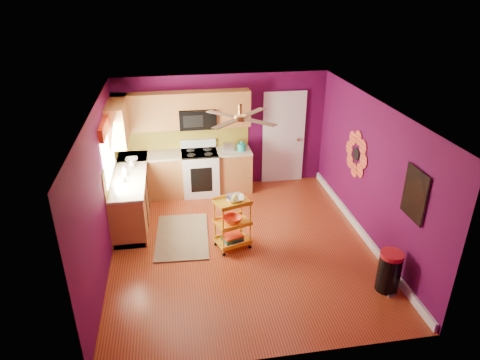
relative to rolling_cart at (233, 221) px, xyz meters
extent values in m
plane|color=maroon|center=(0.16, 0.02, -0.53)|extent=(5.00, 5.00, 0.00)
cube|color=#4F093B|center=(0.16, 2.52, 0.72)|extent=(4.50, 0.04, 2.50)
cube|color=#4F093B|center=(0.16, -2.48, 0.72)|extent=(4.50, 0.04, 2.50)
cube|color=#4F093B|center=(-2.09, 0.02, 0.72)|extent=(0.04, 5.00, 2.50)
cube|color=#4F093B|center=(2.41, 0.02, 0.72)|extent=(0.04, 5.00, 2.50)
cube|color=silver|center=(0.16, 0.02, 1.97)|extent=(4.50, 5.00, 0.04)
cube|color=white|center=(2.38, 0.02, -0.46)|extent=(0.05, 4.90, 0.14)
cube|color=#965928|center=(-1.79, 1.37, -0.08)|extent=(0.60, 2.30, 0.90)
cube|color=#965928|center=(-0.69, 2.22, -0.08)|extent=(2.80, 0.60, 0.90)
cube|color=beige|center=(-1.79, 1.37, 0.39)|extent=(0.63, 2.30, 0.04)
cube|color=beige|center=(-0.69, 2.22, 0.39)|extent=(2.80, 0.63, 0.04)
cube|color=black|center=(-1.79, 1.37, -0.48)|extent=(0.54, 2.30, 0.10)
cube|color=black|center=(-0.69, 2.22, -0.48)|extent=(2.80, 0.54, 0.10)
cube|color=white|center=(-0.39, 2.19, -0.07)|extent=(0.76, 0.66, 0.92)
cube|color=black|center=(-0.39, 2.19, 0.40)|extent=(0.76, 0.62, 0.03)
cube|color=white|center=(-0.39, 2.47, 0.51)|extent=(0.76, 0.06, 0.18)
cube|color=black|center=(-0.39, 1.87, -0.08)|extent=(0.45, 0.02, 0.55)
cube|color=#965928|center=(-1.43, 2.36, 1.30)|extent=(1.32, 0.33, 0.75)
cube|color=#965928|center=(0.35, 2.36, 1.30)|extent=(0.72, 0.33, 0.75)
cube|color=#965928|center=(-0.39, 2.36, 1.50)|extent=(0.76, 0.33, 0.34)
cube|color=#965928|center=(-1.92, 1.87, 1.30)|extent=(0.33, 1.30, 0.75)
cube|color=black|center=(-0.39, 2.32, 1.12)|extent=(0.76, 0.38, 0.40)
cube|color=olive|center=(-0.69, 2.51, 0.67)|extent=(2.80, 0.01, 0.51)
cube|color=olive|center=(-2.08, 1.37, 0.67)|extent=(0.01, 2.30, 0.51)
cube|color=white|center=(-2.07, 1.07, 1.02)|extent=(0.03, 1.20, 1.00)
cube|color=red|center=(-2.04, 1.07, 1.49)|extent=(0.08, 1.35, 0.22)
cube|color=white|center=(1.51, 2.50, 0.50)|extent=(0.85, 0.04, 2.05)
cube|color=white|center=(1.51, 2.48, 0.50)|extent=(0.95, 0.02, 2.15)
sphere|color=#BF8C3F|center=(1.83, 2.44, 0.47)|extent=(0.07, 0.07, 0.07)
cylinder|color=black|center=(2.39, 0.62, 0.82)|extent=(0.01, 0.24, 0.24)
cube|color=teal|center=(2.39, -1.38, 1.02)|extent=(0.03, 0.52, 0.72)
cube|color=black|center=(2.38, -1.38, 1.02)|extent=(0.01, 0.56, 0.76)
cylinder|color=#BF8C3F|center=(0.16, 0.22, 1.89)|extent=(0.06, 0.06, 0.16)
cylinder|color=#BF8C3F|center=(0.16, 0.22, 1.75)|extent=(0.20, 0.20, 0.08)
cube|color=#4C2D19|center=(0.43, 0.49, 1.75)|extent=(0.47, 0.47, 0.01)
cube|color=#4C2D19|center=(-0.11, 0.49, 1.75)|extent=(0.47, 0.47, 0.01)
cube|color=#4C2D19|center=(-0.11, -0.05, 1.75)|extent=(0.47, 0.47, 0.01)
cube|color=#4C2D19|center=(0.43, -0.05, 1.75)|extent=(0.47, 0.47, 0.01)
cube|color=#332011|center=(-0.87, 0.46, -0.51)|extent=(1.02, 1.58, 0.02)
cylinder|color=yellow|center=(-0.20, -0.24, -0.05)|extent=(0.02, 0.02, 0.87)
cylinder|color=yellow|center=(0.28, -0.09, -0.05)|extent=(0.02, 0.02, 0.87)
cylinder|color=yellow|center=(-0.30, 0.09, -0.05)|extent=(0.02, 0.02, 0.87)
cylinder|color=yellow|center=(0.18, 0.24, -0.05)|extent=(0.02, 0.02, 0.87)
sphere|color=black|center=(-0.20, -0.24, -0.49)|extent=(0.06, 0.06, 0.06)
sphere|color=black|center=(0.28, -0.09, -0.49)|extent=(0.06, 0.06, 0.06)
sphere|color=black|center=(-0.30, 0.09, -0.49)|extent=(0.06, 0.06, 0.06)
sphere|color=black|center=(0.18, 0.24, -0.49)|extent=(0.06, 0.06, 0.06)
cube|color=yellow|center=(-0.01, 0.00, 0.37)|extent=(0.66, 0.56, 0.03)
cube|color=yellow|center=(-0.01, 0.00, -0.03)|extent=(0.66, 0.56, 0.03)
cube|color=yellow|center=(-0.01, 0.00, -0.40)|extent=(0.66, 0.56, 0.03)
imported|color=beige|center=(0.04, 0.01, 0.42)|extent=(0.39, 0.39, 0.08)
sphere|color=yellow|center=(0.04, 0.01, 0.45)|extent=(0.10, 0.10, 0.10)
imported|color=red|center=(-0.01, 0.00, 0.03)|extent=(0.40, 0.40, 0.10)
cube|color=navy|center=(-0.01, 0.00, -0.37)|extent=(0.39, 0.33, 0.04)
cube|color=#267233|center=(-0.01, 0.00, -0.33)|extent=(0.39, 0.33, 0.04)
cube|color=red|center=(-0.01, 0.00, -0.29)|extent=(0.39, 0.33, 0.03)
cylinder|color=black|center=(2.14, -1.49, -0.23)|extent=(0.39, 0.39, 0.59)
cylinder|color=red|center=(2.14, -1.49, 0.10)|extent=(0.34, 0.34, 0.07)
cube|color=beige|center=(2.14, -1.66, -0.51)|extent=(0.13, 0.08, 0.03)
cylinder|color=#15A190|center=(0.51, 2.17, 0.49)|extent=(0.18, 0.18, 0.16)
sphere|color=#15A190|center=(0.51, 2.17, 0.59)|extent=(0.06, 0.06, 0.06)
cube|color=beige|center=(0.24, 2.20, 0.50)|extent=(0.22, 0.15, 0.18)
imported|color=#EA3F72|center=(-1.85, 1.26, 0.52)|extent=(0.09, 0.09, 0.20)
imported|color=white|center=(-1.74, 1.65, 0.49)|extent=(0.12, 0.12, 0.16)
imported|color=white|center=(-1.77, 1.94, 0.45)|extent=(0.25, 0.25, 0.06)
imported|color=white|center=(-1.88, 0.99, 0.47)|extent=(0.13, 0.13, 0.10)
camera|label=1|loc=(-0.90, -6.22, 3.80)|focal=32.00mm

